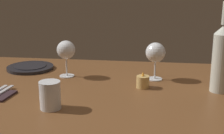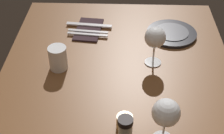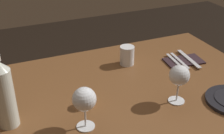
{
  "view_description": "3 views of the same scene",
  "coord_description": "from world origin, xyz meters",
  "px_view_note": "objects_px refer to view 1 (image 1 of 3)",
  "views": [
    {
      "loc": [
        -0.22,
        1.21,
        1.16
      ],
      "look_at": [
        -0.06,
        0.02,
        0.83
      ],
      "focal_mm": 52.26,
      "sensor_mm": 36.0,
      "label": 1
    },
    {
      "loc": [
        -0.9,
        -0.02,
        1.57
      ],
      "look_at": [
        0.05,
        0.02,
        0.81
      ],
      "focal_mm": 54.28,
      "sensor_mm": 36.0,
      "label": 2
    },
    {
      "loc": [
        -0.46,
        -0.95,
        1.44
      ],
      "look_at": [
        -0.05,
        0.01,
        0.87
      ],
      "focal_mm": 47.82,
      "sensor_mm": 36.0,
      "label": 3
    }
  ],
  "objects_px": {
    "wine_bottle": "(222,57)",
    "water_tumbler": "(50,97)",
    "wine_glass_right": "(66,51)",
    "fork_outer": "(0,93)",
    "wine_glass_left": "(155,53)",
    "dinner_plate": "(30,67)",
    "votive_candle": "(143,82)"
  },
  "relations": [
    {
      "from": "water_tumbler",
      "to": "dinner_plate",
      "type": "xyz_separation_m",
      "value": [
        0.25,
        -0.46,
        -0.03
      ]
    },
    {
      "from": "dinner_plate",
      "to": "fork_outer",
      "type": "distance_m",
      "value": 0.37
    },
    {
      "from": "wine_bottle",
      "to": "water_tumbler",
      "type": "relative_size",
      "value": 3.78
    },
    {
      "from": "wine_glass_left",
      "to": "water_tumbler",
      "type": "distance_m",
      "value": 0.51
    },
    {
      "from": "wine_glass_left",
      "to": "wine_bottle",
      "type": "relative_size",
      "value": 0.45
    },
    {
      "from": "fork_outer",
      "to": "wine_bottle",
      "type": "bearing_deg",
      "value": -168.7
    },
    {
      "from": "wine_glass_right",
      "to": "votive_candle",
      "type": "xyz_separation_m",
      "value": [
        -0.34,
        0.11,
        -0.09
      ]
    },
    {
      "from": "wine_bottle",
      "to": "wine_glass_left",
      "type": "bearing_deg",
      "value": -26.09
    },
    {
      "from": "wine_bottle",
      "to": "votive_candle",
      "type": "height_order",
      "value": "wine_bottle"
    },
    {
      "from": "wine_glass_right",
      "to": "fork_outer",
      "type": "height_order",
      "value": "wine_glass_right"
    },
    {
      "from": "votive_candle",
      "to": "fork_outer",
      "type": "relative_size",
      "value": 0.37
    },
    {
      "from": "water_tumbler",
      "to": "fork_outer",
      "type": "xyz_separation_m",
      "value": [
        0.22,
        -0.09,
        -0.03
      ]
    },
    {
      "from": "wine_bottle",
      "to": "water_tumbler",
      "type": "bearing_deg",
      "value": 23.26
    },
    {
      "from": "wine_bottle",
      "to": "water_tumbler",
      "type": "xyz_separation_m",
      "value": [
        0.59,
        0.25,
        -0.1
      ]
    },
    {
      "from": "wine_glass_left",
      "to": "votive_candle",
      "type": "height_order",
      "value": "wine_glass_left"
    },
    {
      "from": "votive_candle",
      "to": "fork_outer",
      "type": "distance_m",
      "value": 0.55
    },
    {
      "from": "wine_glass_left",
      "to": "dinner_plate",
      "type": "bearing_deg",
      "value": -8.42
    },
    {
      "from": "water_tumbler",
      "to": "votive_candle",
      "type": "distance_m",
      "value": 0.39
    },
    {
      "from": "dinner_plate",
      "to": "wine_glass_right",
      "type": "bearing_deg",
      "value": 155.39
    },
    {
      "from": "wine_glass_right",
      "to": "water_tumbler",
      "type": "distance_m",
      "value": 0.38
    },
    {
      "from": "wine_glass_left",
      "to": "fork_outer",
      "type": "relative_size",
      "value": 0.89
    },
    {
      "from": "dinner_plate",
      "to": "votive_candle",
      "type": "bearing_deg",
      "value": 159.45
    },
    {
      "from": "wine_bottle",
      "to": "fork_outer",
      "type": "distance_m",
      "value": 0.84
    },
    {
      "from": "votive_candle",
      "to": "water_tumbler",
      "type": "bearing_deg",
      "value": 40.98
    },
    {
      "from": "water_tumbler",
      "to": "wine_bottle",
      "type": "bearing_deg",
      "value": -156.74
    },
    {
      "from": "wine_glass_right",
      "to": "dinner_plate",
      "type": "height_order",
      "value": "wine_glass_right"
    },
    {
      "from": "wine_glass_right",
      "to": "votive_candle",
      "type": "height_order",
      "value": "wine_glass_right"
    },
    {
      "from": "water_tumbler",
      "to": "dinner_plate",
      "type": "distance_m",
      "value": 0.53
    },
    {
      "from": "wine_glass_left",
      "to": "fork_outer",
      "type": "height_order",
      "value": "wine_glass_left"
    },
    {
      "from": "water_tumbler",
      "to": "votive_candle",
      "type": "height_order",
      "value": "water_tumbler"
    },
    {
      "from": "wine_glass_left",
      "to": "votive_candle",
      "type": "distance_m",
      "value": 0.16
    },
    {
      "from": "votive_candle",
      "to": "fork_outer",
      "type": "height_order",
      "value": "votive_candle"
    }
  ]
}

